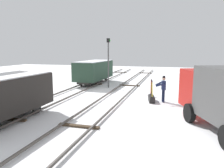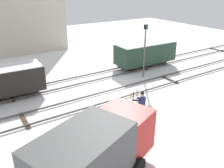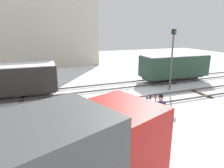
{
  "view_description": "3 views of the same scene",
  "coord_description": "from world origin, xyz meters",
  "px_view_note": "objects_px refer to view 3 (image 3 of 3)",
  "views": [
    {
      "loc": [
        -14.53,
        -4.0,
        3.44
      ],
      "look_at": [
        1.11,
        0.41,
        0.88
      ],
      "focal_mm": 35.1,
      "sensor_mm": 36.0,
      "label": 1
    },
    {
      "loc": [
        -7.89,
        -12.61,
        7.4
      ],
      "look_at": [
        0.43,
        0.37,
        0.76
      ],
      "focal_mm": 37.63,
      "sensor_mm": 36.0,
      "label": 2
    },
    {
      "loc": [
        -4.79,
        -10.15,
        4.4
      ],
      "look_at": [
        -0.25,
        1.6,
        0.94
      ],
      "focal_mm": 31.83,
      "sensor_mm": 36.0,
      "label": 3
    }
  ],
  "objects_px": {
    "switch_lever_frame": "(148,119)",
    "signal_post": "(172,54)",
    "rail_worker": "(160,110)",
    "delivery_truck": "(59,165)",
    "freight_car_near_switch": "(174,66)",
    "freight_car_far_end": "(16,79)"
  },
  "relations": [
    {
      "from": "freight_car_near_switch",
      "to": "freight_car_far_end",
      "type": "height_order",
      "value": "freight_car_near_switch"
    },
    {
      "from": "freight_car_near_switch",
      "to": "freight_car_far_end",
      "type": "xyz_separation_m",
      "value": [
        -12.47,
        0.0,
        -0.04
      ]
    },
    {
      "from": "signal_post",
      "to": "freight_car_far_end",
      "type": "height_order",
      "value": "signal_post"
    },
    {
      "from": "signal_post",
      "to": "freight_car_far_end",
      "type": "relative_size",
      "value": 0.86
    },
    {
      "from": "rail_worker",
      "to": "delivery_truck",
      "type": "distance_m",
      "value": 5.47
    },
    {
      "from": "freight_car_near_switch",
      "to": "freight_car_far_end",
      "type": "distance_m",
      "value": 12.47
    },
    {
      "from": "switch_lever_frame",
      "to": "rail_worker",
      "type": "bearing_deg",
      "value": -93.5
    },
    {
      "from": "rail_worker",
      "to": "freight_car_far_end",
      "type": "xyz_separation_m",
      "value": [
        -6.18,
        7.15,
        0.3
      ]
    },
    {
      "from": "signal_post",
      "to": "freight_car_near_switch",
      "type": "distance_m",
      "value": 3.11
    },
    {
      "from": "delivery_truck",
      "to": "freight_car_far_end",
      "type": "height_order",
      "value": "delivery_truck"
    },
    {
      "from": "rail_worker",
      "to": "delivery_truck",
      "type": "height_order",
      "value": "delivery_truck"
    },
    {
      "from": "delivery_truck",
      "to": "freight_car_near_switch",
      "type": "xyz_separation_m",
      "value": [
        10.89,
        10.07,
        -0.23
      ]
    },
    {
      "from": "freight_car_far_end",
      "to": "rail_worker",
      "type": "bearing_deg",
      "value": -47.4
    },
    {
      "from": "delivery_truck",
      "to": "freight_car_far_end",
      "type": "bearing_deg",
      "value": 77.83
    },
    {
      "from": "switch_lever_frame",
      "to": "freight_car_far_end",
      "type": "bearing_deg",
      "value": 122.19
    },
    {
      "from": "switch_lever_frame",
      "to": "signal_post",
      "type": "xyz_separation_m",
      "value": [
        4.49,
        4.35,
        2.42
      ]
    },
    {
      "from": "signal_post",
      "to": "switch_lever_frame",
      "type": "bearing_deg",
      "value": -135.93
    },
    {
      "from": "rail_worker",
      "to": "freight_car_far_end",
      "type": "bearing_deg",
      "value": 119.57
    },
    {
      "from": "freight_car_near_switch",
      "to": "rail_worker",
      "type": "bearing_deg",
      "value": -129.78
    },
    {
      "from": "delivery_truck",
      "to": "freight_car_far_end",
      "type": "relative_size",
      "value": 1.13
    },
    {
      "from": "freight_car_far_end",
      "to": "switch_lever_frame",
      "type": "bearing_deg",
      "value": -44.78
    },
    {
      "from": "freight_car_near_switch",
      "to": "delivery_truck",
      "type": "bearing_deg",
      "value": -135.68
    }
  ]
}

